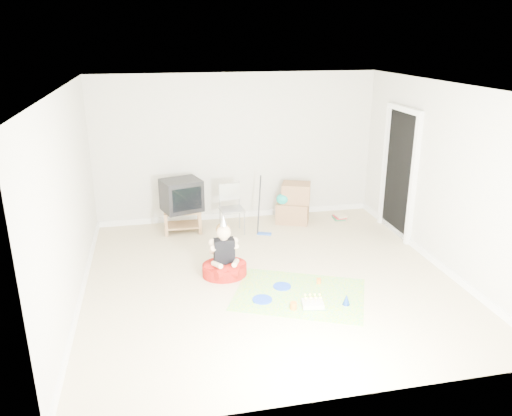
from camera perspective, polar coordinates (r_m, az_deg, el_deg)
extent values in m
plane|color=beige|center=(7.01, 1.49, -7.97)|extent=(5.00, 5.00, 0.00)
cube|color=black|center=(8.54, 16.07, 3.70)|extent=(0.02, 0.90, 2.05)
cube|color=#956B43|center=(8.53, -8.43, -0.33)|extent=(0.63, 0.41, 0.03)
cube|color=#956B43|center=(8.62, -8.34, -1.93)|extent=(0.63, 0.41, 0.03)
cube|color=#956B43|center=(8.44, -10.23, -1.97)|extent=(0.05, 0.05, 0.39)
cube|color=#956B43|center=(8.45, -6.41, -1.74)|extent=(0.05, 0.05, 0.39)
cube|color=#956B43|center=(8.75, -10.26, -1.19)|extent=(0.05, 0.05, 0.39)
cube|color=#956B43|center=(8.76, -6.57, -0.97)|extent=(0.05, 0.05, 0.39)
cube|color=black|center=(8.44, -8.52, 1.47)|extent=(0.74, 0.67, 0.53)
cube|color=gray|center=(8.40, -2.76, -0.19)|extent=(0.41, 0.40, 0.03)
cylinder|color=gray|center=(8.36, -3.91, -0.21)|extent=(0.02, 0.02, 0.85)
cylinder|color=gray|center=(8.43, -1.62, 0.01)|extent=(0.02, 0.02, 0.85)
cube|color=#966C48|center=(8.98, 4.20, -0.47)|extent=(0.68, 0.61, 0.37)
cube|color=#966C48|center=(8.88, 4.60, 1.74)|extent=(0.59, 0.53, 0.35)
ellipsoid|color=#0D9789|center=(8.78, 3.12, 1.05)|extent=(0.25, 0.17, 0.20)
cube|color=blue|center=(8.45, 0.94, -2.95)|extent=(0.25, 0.17, 0.03)
cylinder|color=black|center=(8.28, 0.96, 0.13)|extent=(0.15, 0.31, 0.94)
cube|color=#297B4D|center=(9.28, 9.50, -1.13)|extent=(0.21, 0.26, 0.03)
cube|color=red|center=(9.27, 9.51, -0.97)|extent=(0.19, 0.25, 0.03)
cube|color=beige|center=(9.26, 9.52, -0.81)|extent=(0.20, 0.25, 0.03)
cylinder|color=#AD180F|center=(7.05, -3.61, -7.04)|extent=(0.64, 0.64, 0.17)
cube|color=black|center=(6.94, -3.66, -5.01)|extent=(0.29, 0.17, 0.38)
sphere|color=beige|center=(6.82, -3.71, -2.80)|extent=(0.20, 0.20, 0.20)
cone|color=silver|center=(6.76, -3.74, -1.42)|extent=(0.10, 0.10, 0.15)
cube|color=#EF3283|center=(6.61, 4.98, -9.79)|extent=(2.00, 1.77, 0.01)
cube|color=silver|center=(6.33, 6.49, -10.87)|extent=(0.29, 0.25, 0.07)
cube|color=green|center=(6.35, 6.48, -11.09)|extent=(0.29, 0.25, 0.01)
cylinder|color=beige|center=(6.25, 5.74, -10.57)|extent=(0.01, 0.01, 0.07)
cylinder|color=beige|center=(6.26, 6.29, -10.54)|extent=(0.01, 0.01, 0.07)
cylinder|color=beige|center=(6.27, 6.85, -10.52)|extent=(0.01, 0.01, 0.07)
cylinder|color=beige|center=(6.28, 7.40, -10.49)|extent=(0.01, 0.01, 0.07)
cylinder|color=beige|center=(6.32, 5.62, -10.19)|extent=(0.01, 0.01, 0.07)
cylinder|color=beige|center=(6.33, 6.18, -10.17)|extent=(0.01, 0.01, 0.07)
cylinder|color=beige|center=(6.34, 6.72, -10.14)|extent=(0.01, 0.01, 0.07)
cylinder|color=beige|center=(6.35, 7.27, -10.12)|extent=(0.01, 0.01, 0.07)
cylinder|color=blue|center=(6.76, 3.00, -8.94)|extent=(0.34, 0.34, 0.01)
cylinder|color=blue|center=(6.45, 0.72, -10.41)|extent=(0.35, 0.35, 0.01)
cylinder|color=orange|center=(6.89, 7.20, -8.26)|extent=(0.09, 0.09, 0.07)
cylinder|color=orange|center=(6.26, 4.30, -11.08)|extent=(0.10, 0.10, 0.09)
cone|color=#1841A9|center=(6.42, 10.29, -10.25)|extent=(0.14, 0.14, 0.14)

